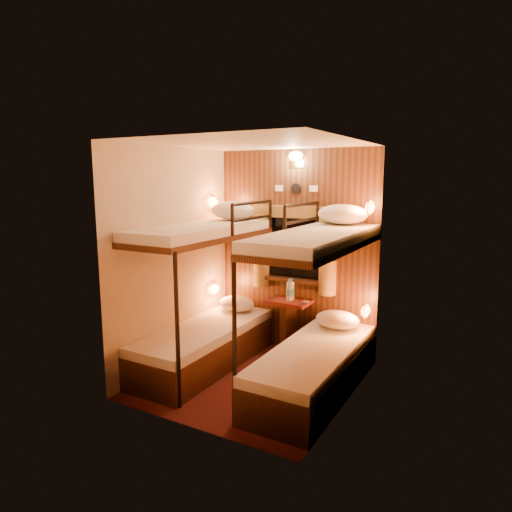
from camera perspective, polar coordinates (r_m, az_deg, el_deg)
The scene contains 22 objects.
floor at distance 4.92m, azimuth -0.39°, elevation -15.18°, with size 2.10×2.10×0.00m, color #39130F.
ceiling at distance 4.47m, azimuth -0.43°, elevation 13.95°, with size 2.10×2.10×0.00m, color silver.
wall_back at distance 5.46m, azimuth 5.06°, elevation 0.53°, with size 2.40×2.40×0.00m, color #C6B293.
wall_front at distance 3.69m, azimuth -8.55°, elevation -4.08°, with size 2.40×2.40×0.00m, color #C6B293.
wall_left at distance 5.10m, azimuth -10.21°, elevation -0.25°, with size 2.40×2.40×0.00m, color #C6B293.
wall_right at distance 4.15m, azimuth 11.68°, elevation -2.62°, with size 2.40×2.40×0.00m, color #C6B293.
back_panel at distance 5.45m, azimuth 4.99°, elevation 0.51°, with size 2.00×0.03×2.40m, color black.
bunk_left at distance 5.10m, azimuth -6.40°, elevation -7.59°, with size 0.72×1.90×1.82m.
bunk_right at distance 4.50m, azimuth 7.33°, elevation -10.00°, with size 0.72×1.90×1.82m.
window at distance 5.43m, azimuth 4.85°, elevation 0.27°, with size 1.00×0.12×0.79m.
curtains at distance 5.38m, azimuth 4.72°, elevation 1.08°, with size 1.10×0.22×1.00m.
back_fixtures at distance 5.35m, azimuth 5.00°, elevation 11.58°, with size 0.54×0.09×0.48m.
reading_lamps at distance 5.14m, azimuth 3.46°, elevation 0.42°, with size 2.00×0.20×1.25m.
table at distance 5.47m, azimuth 4.06°, elevation -7.91°, with size 0.50×0.34×0.66m.
bottle_left at distance 5.43m, azimuth 4.46°, elevation -4.29°, with size 0.07×0.07×0.25m.
bottle_right at distance 5.36m, azimuth 4.23°, elevation -4.44°, with size 0.07×0.07×0.26m.
sachet_a at distance 5.36m, azimuth 6.28°, elevation -5.67°, with size 0.07×0.05×0.01m, color silver.
sachet_b at distance 5.43m, azimuth 4.35°, elevation -5.44°, with size 0.07×0.06×0.01m, color silver.
pillow_lower_left at distance 5.64m, azimuth -2.41°, elevation -5.95°, with size 0.46×0.33×0.18m, color white.
pillow_lower_right at distance 5.08m, azimuth 10.13°, elevation -7.83°, with size 0.48×0.35×0.19m, color white.
pillow_upper_left at distance 5.37m, azimuth -2.96°, elevation 5.72°, with size 0.55×0.39×0.22m, color white.
pillow_upper_right at distance 4.92m, azimuth 10.79°, elevation 5.16°, with size 0.54×0.39×0.21m, color white.
Camera 1 is at (2.21, -3.87, 2.08)m, focal length 32.00 mm.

